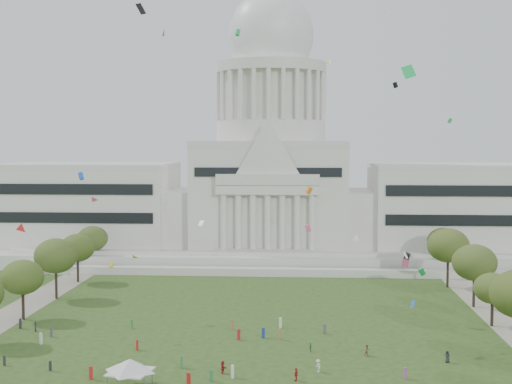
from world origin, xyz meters
name	(u,v)px	position (x,y,z in m)	size (l,w,h in m)	color
ground	(236,384)	(0.00, 0.00, 0.00)	(400.00, 400.00, 0.00)	#2F4A1C
capitol	(271,182)	(0.00, 113.59, 22.30)	(160.00, 64.50, 91.30)	beige
row_tree_l_3	(23,277)	(-44.09, 33.92, 8.21)	(8.12, 8.12, 11.55)	black
row_tree_r_3	(493,288)	(44.40, 34.48, 7.08)	(7.01, 7.01, 9.98)	black
row_tree_l_4	(56,256)	(-44.08, 52.42, 9.39)	(9.29, 9.29, 13.21)	black
row_tree_r_4	(474,263)	(44.76, 50.04, 9.29)	(9.19, 9.19, 13.06)	black
row_tree_l_5	(77,248)	(-45.22, 71.01, 8.42)	(8.33, 8.33, 11.85)	black
row_tree_r_5	(448,245)	(43.49, 70.19, 9.93)	(9.82, 9.82, 13.96)	black
row_tree_l_6	(93,238)	(-46.87, 89.14, 8.27)	(8.19, 8.19, 11.64)	black
row_tree_r_6	(444,241)	(45.96, 88.13, 8.51)	(8.42, 8.42, 11.97)	black
event_tent	(130,365)	(-14.35, -2.73, 3.27)	(8.86, 8.86, 4.22)	#4C4C4C
person_0	(447,357)	(31.73, 11.75, 0.93)	(0.91, 0.59, 1.87)	#26262B
person_2	(367,350)	(19.70, 14.30, 0.95)	(0.92, 0.57, 1.89)	olive
person_3	(318,366)	(11.71, 5.84, 0.96)	(1.24, 0.64, 1.92)	silver
person_4	(296,374)	(8.49, 1.75, 0.95)	(1.11, 0.61, 1.90)	#B21E1E
person_5	(223,367)	(-2.27, 4.28, 0.95)	(1.77, 0.70, 1.91)	#B21E1E
person_8	(120,367)	(-17.55, 4.29, 0.75)	(0.73, 0.45, 1.50)	olive
person_10	(311,347)	(10.72, 16.29, 0.72)	(0.85, 0.46, 1.45)	#33723F
distant_crowd	(156,347)	(-14.33, 14.28, 0.91)	(66.52, 33.07, 1.94)	#26262B
kite_swarm	(255,189)	(2.01, 12.03, 26.68)	(81.97, 103.66, 57.31)	green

